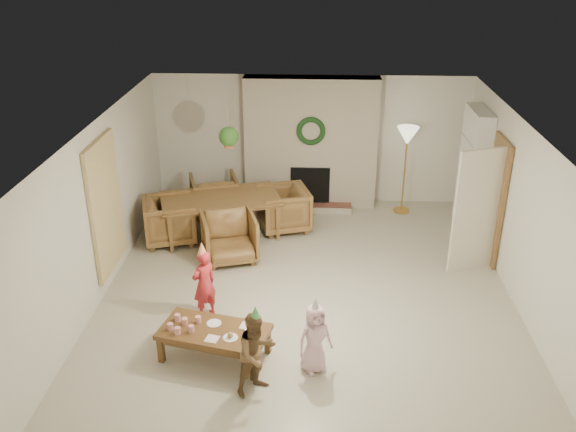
# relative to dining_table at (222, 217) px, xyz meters

# --- Properties ---
(floor) EXTENTS (7.00, 7.00, 0.00)m
(floor) POSITION_rel_dining_table_xyz_m (1.53, -1.80, -0.36)
(floor) COLOR #B7B29E
(floor) RESTS_ON ground
(ceiling) EXTENTS (7.00, 7.00, 0.00)m
(ceiling) POSITION_rel_dining_table_xyz_m (1.53, -1.80, 2.14)
(ceiling) COLOR white
(ceiling) RESTS_ON wall_back
(wall_back) EXTENTS (7.00, 0.00, 7.00)m
(wall_back) POSITION_rel_dining_table_xyz_m (1.53, 1.70, 0.89)
(wall_back) COLOR silver
(wall_back) RESTS_ON floor
(wall_front) EXTENTS (7.00, 0.00, 7.00)m
(wall_front) POSITION_rel_dining_table_xyz_m (1.53, -5.30, 0.89)
(wall_front) COLOR silver
(wall_front) RESTS_ON floor
(wall_left) EXTENTS (0.00, 7.00, 7.00)m
(wall_left) POSITION_rel_dining_table_xyz_m (-1.47, -1.80, 0.89)
(wall_left) COLOR silver
(wall_left) RESTS_ON floor
(wall_right) EXTENTS (0.00, 7.00, 7.00)m
(wall_right) POSITION_rel_dining_table_xyz_m (4.53, -1.80, 0.89)
(wall_right) COLOR silver
(wall_right) RESTS_ON floor
(fireplace_mass) EXTENTS (2.50, 0.40, 2.50)m
(fireplace_mass) POSITION_rel_dining_table_xyz_m (1.53, 1.50, 0.89)
(fireplace_mass) COLOR #531F16
(fireplace_mass) RESTS_ON floor
(fireplace_hearth) EXTENTS (1.60, 0.30, 0.12)m
(fireplace_hearth) POSITION_rel_dining_table_xyz_m (1.53, 1.15, -0.30)
(fireplace_hearth) COLOR #5D2119
(fireplace_hearth) RESTS_ON floor
(fireplace_firebox) EXTENTS (0.75, 0.12, 0.75)m
(fireplace_firebox) POSITION_rel_dining_table_xyz_m (1.53, 1.32, 0.09)
(fireplace_firebox) COLOR black
(fireplace_firebox) RESTS_ON floor
(fireplace_wreath) EXTENTS (0.54, 0.10, 0.54)m
(fireplace_wreath) POSITION_rel_dining_table_xyz_m (1.53, 1.27, 1.19)
(fireplace_wreath) COLOR #153919
(fireplace_wreath) RESTS_ON fireplace_mass
(floor_lamp_base) EXTENTS (0.31, 0.31, 0.03)m
(floor_lamp_base) POSITION_rel_dining_table_xyz_m (3.30, 1.20, -0.34)
(floor_lamp_base) COLOR gold
(floor_lamp_base) RESTS_ON floor
(floor_lamp_post) EXTENTS (0.03, 0.03, 1.51)m
(floor_lamp_post) POSITION_rel_dining_table_xyz_m (3.30, 1.20, 0.43)
(floor_lamp_post) COLOR gold
(floor_lamp_post) RESTS_ON floor
(floor_lamp_shade) EXTENTS (0.40, 0.40, 0.34)m
(floor_lamp_shade) POSITION_rel_dining_table_xyz_m (3.30, 1.20, 1.15)
(floor_lamp_shade) COLOR beige
(floor_lamp_shade) RESTS_ON floor_lamp_post
(bookshelf_carcass) EXTENTS (0.30, 1.00, 2.20)m
(bookshelf_carcass) POSITION_rel_dining_table_xyz_m (4.37, 0.50, 0.74)
(bookshelf_carcass) COLOR white
(bookshelf_carcass) RESTS_ON floor
(bookshelf_shelf_a) EXTENTS (0.30, 0.92, 0.03)m
(bookshelf_shelf_a) POSITION_rel_dining_table_xyz_m (4.35, 0.50, 0.09)
(bookshelf_shelf_a) COLOR white
(bookshelf_shelf_a) RESTS_ON bookshelf_carcass
(bookshelf_shelf_b) EXTENTS (0.30, 0.92, 0.03)m
(bookshelf_shelf_b) POSITION_rel_dining_table_xyz_m (4.35, 0.50, 0.49)
(bookshelf_shelf_b) COLOR white
(bookshelf_shelf_b) RESTS_ON bookshelf_carcass
(bookshelf_shelf_c) EXTENTS (0.30, 0.92, 0.03)m
(bookshelf_shelf_c) POSITION_rel_dining_table_xyz_m (4.35, 0.50, 0.89)
(bookshelf_shelf_c) COLOR white
(bookshelf_shelf_c) RESTS_ON bookshelf_carcass
(bookshelf_shelf_d) EXTENTS (0.30, 0.92, 0.03)m
(bookshelf_shelf_d) POSITION_rel_dining_table_xyz_m (4.35, 0.50, 1.29)
(bookshelf_shelf_d) COLOR white
(bookshelf_shelf_d) RESTS_ON bookshelf_carcass
(books_row_lower) EXTENTS (0.20, 0.40, 0.24)m
(books_row_lower) POSITION_rel_dining_table_xyz_m (4.33, 0.35, 0.23)
(books_row_lower) COLOR #A9451F
(books_row_lower) RESTS_ON bookshelf_shelf_a
(books_row_mid) EXTENTS (0.20, 0.44, 0.24)m
(books_row_mid) POSITION_rel_dining_table_xyz_m (4.33, 0.55, 0.63)
(books_row_mid) COLOR navy
(books_row_mid) RESTS_ON bookshelf_shelf_b
(books_row_upper) EXTENTS (0.20, 0.36, 0.22)m
(books_row_upper) POSITION_rel_dining_table_xyz_m (4.33, 0.40, 1.02)
(books_row_upper) COLOR #AE9725
(books_row_upper) RESTS_ON bookshelf_shelf_c
(door_frame) EXTENTS (0.05, 0.86, 2.04)m
(door_frame) POSITION_rel_dining_table_xyz_m (4.49, -0.60, 0.66)
(door_frame) COLOR brown
(door_frame) RESTS_ON floor
(door_leaf) EXTENTS (0.77, 0.32, 2.00)m
(door_leaf) POSITION_rel_dining_table_xyz_m (4.11, -0.98, 0.64)
(door_leaf) COLOR beige
(door_leaf) RESTS_ON floor
(curtain_panel) EXTENTS (0.06, 1.20, 2.00)m
(curtain_panel) POSITION_rel_dining_table_xyz_m (-1.43, -1.60, 0.89)
(curtain_panel) COLOR beige
(curtain_panel) RESTS_ON wall_left
(dining_table) EXTENTS (2.26, 1.66, 0.71)m
(dining_table) POSITION_rel_dining_table_xyz_m (0.00, 0.00, 0.00)
(dining_table) COLOR brown
(dining_table) RESTS_ON floor
(dining_chair_near) EXTENTS (1.05, 1.07, 0.79)m
(dining_chair_near) POSITION_rel_dining_table_xyz_m (0.25, -0.85, 0.04)
(dining_chair_near) COLOR brown
(dining_chair_near) RESTS_ON floor
(dining_chair_far) EXTENTS (1.05, 1.07, 0.79)m
(dining_chair_far) POSITION_rel_dining_table_xyz_m (-0.25, 0.85, 0.04)
(dining_chair_far) COLOR brown
(dining_chair_far) RESTS_ON floor
(dining_chair_left) EXTENTS (1.07, 1.05, 0.79)m
(dining_chair_left) POSITION_rel_dining_table_xyz_m (-0.85, -0.25, 0.04)
(dining_chair_left) COLOR brown
(dining_chair_left) RESTS_ON floor
(dining_chair_right) EXTENTS (1.07, 1.05, 0.79)m
(dining_chair_right) POSITION_rel_dining_table_xyz_m (1.07, 0.32, 0.04)
(dining_chair_right) COLOR brown
(dining_chair_right) RESTS_ON floor
(hanging_plant_cord) EXTENTS (0.01, 0.01, 0.70)m
(hanging_plant_cord) POSITION_rel_dining_table_xyz_m (0.23, -0.30, 1.79)
(hanging_plant_cord) COLOR tan
(hanging_plant_cord) RESTS_ON ceiling
(hanging_plant_pot) EXTENTS (0.16, 0.16, 0.12)m
(hanging_plant_pot) POSITION_rel_dining_table_xyz_m (0.23, -0.30, 1.44)
(hanging_plant_pot) COLOR #9A5731
(hanging_plant_pot) RESTS_ON hanging_plant_cord
(hanging_plant_foliage) EXTENTS (0.32, 0.32, 0.32)m
(hanging_plant_foliage) POSITION_rel_dining_table_xyz_m (0.23, -0.30, 1.56)
(hanging_plant_foliage) COLOR #224C19
(hanging_plant_foliage) RESTS_ON hanging_plant_pot
(coffee_table_top) EXTENTS (1.46, 0.97, 0.06)m
(coffee_table_top) POSITION_rel_dining_table_xyz_m (0.41, -3.42, 0.03)
(coffee_table_top) COLOR brown
(coffee_table_top) RESTS_ON floor
(coffee_table_apron) EXTENTS (1.34, 0.84, 0.08)m
(coffee_table_apron) POSITION_rel_dining_table_xyz_m (0.41, -3.42, -0.05)
(coffee_table_apron) COLOR brown
(coffee_table_apron) RESTS_ON floor
(coffee_leg_fl) EXTENTS (0.09, 0.09, 0.35)m
(coffee_leg_fl) POSITION_rel_dining_table_xyz_m (-0.25, -3.54, -0.18)
(coffee_leg_fl) COLOR brown
(coffee_leg_fl) RESTS_ON floor
(coffee_leg_fr) EXTENTS (0.09, 0.09, 0.35)m
(coffee_leg_fr) POSITION_rel_dining_table_xyz_m (0.93, -3.83, -0.18)
(coffee_leg_fr) COLOR brown
(coffee_leg_fr) RESTS_ON floor
(coffee_leg_bl) EXTENTS (0.09, 0.09, 0.35)m
(coffee_leg_bl) POSITION_rel_dining_table_xyz_m (-0.12, -3.01, -0.18)
(coffee_leg_bl) COLOR brown
(coffee_leg_bl) RESTS_ON floor
(coffee_leg_br) EXTENTS (0.09, 0.09, 0.35)m
(coffee_leg_br) POSITION_rel_dining_table_xyz_m (1.06, -3.30, -0.18)
(coffee_leg_br) COLOR brown
(coffee_leg_br) RESTS_ON floor
(cup_a) EXTENTS (0.09, 0.09, 0.09)m
(cup_a) POSITION_rel_dining_table_xyz_m (-0.13, -3.45, 0.10)
(cup_a) COLOR white
(cup_a) RESTS_ON coffee_table_top
(cup_b) EXTENTS (0.09, 0.09, 0.09)m
(cup_b) POSITION_rel_dining_table_xyz_m (-0.08, -3.25, 0.10)
(cup_b) COLOR white
(cup_b) RESTS_ON coffee_table_top
(cup_c) EXTENTS (0.09, 0.09, 0.09)m
(cup_c) POSITION_rel_dining_table_xyz_m (-0.02, -3.53, 0.10)
(cup_c) COLOR white
(cup_c) RESTS_ON coffee_table_top
(cup_d) EXTENTS (0.09, 0.09, 0.09)m
(cup_d) POSITION_rel_dining_table_xyz_m (0.03, -3.33, 0.10)
(cup_d) COLOR white
(cup_d) RESTS_ON coffee_table_top
(cup_e) EXTENTS (0.09, 0.09, 0.09)m
(cup_e) POSITION_rel_dining_table_xyz_m (0.14, -3.48, 0.10)
(cup_e) COLOR white
(cup_e) RESTS_ON coffee_table_top
(cup_f) EXTENTS (0.09, 0.09, 0.09)m
(cup_f) POSITION_rel_dining_table_xyz_m (0.19, -3.28, 0.10)
(cup_f) COLOR white
(cup_f) RESTS_ON coffee_table_top
(plate_a) EXTENTS (0.22, 0.22, 0.01)m
(plate_a) POSITION_rel_dining_table_xyz_m (0.39, -3.29, 0.06)
(plate_a) COLOR white
(plate_a) RESTS_ON coffee_table_top
(plate_b) EXTENTS (0.22, 0.22, 0.01)m
(plate_b) POSITION_rel_dining_table_xyz_m (0.63, -3.58, 0.06)
(plate_b) COLOR white
(plate_b) RESTS_ON coffee_table_top
(plate_c) EXTENTS (0.22, 0.22, 0.01)m
(plate_c) POSITION_rel_dining_table_xyz_m (0.88, -3.43, 0.06)
(plate_c) COLOR white
(plate_c) RESTS_ON coffee_table_top
(food_scoop) EXTENTS (0.09, 0.09, 0.07)m
(food_scoop) POSITION_rel_dining_table_xyz_m (0.63, -3.58, 0.10)
(food_scoop) COLOR tan
(food_scoop) RESTS_ON plate_b
(napkin_left) EXTENTS (0.19, 0.19, 0.01)m
(napkin_left) POSITION_rel_dining_table_xyz_m (0.41, -3.61, 0.06)
(napkin_left) COLOR #F5B5C8
(napkin_left) RESTS_ON coffee_table_top
(napkin_right) EXTENTS (0.19, 0.19, 0.01)m
(napkin_right) POSITION_rel_dining_table_xyz_m (0.80, -3.33, 0.06)
(napkin_right) COLOR #F5B5C8
(napkin_right) RESTS_ON coffee_table_top
(child_red) EXTENTS (0.43, 0.43, 1.01)m
(child_red) POSITION_rel_dining_table_xyz_m (0.13, -2.50, 0.15)
(child_red) COLOR red
(child_red) RESTS_ON floor
(party_hat_red) EXTENTS (0.18, 0.18, 0.19)m
(party_hat_red) POSITION_rel_dining_table_xyz_m (0.13, -2.50, 0.70)
(party_hat_red) COLOR #F7D152
(party_hat_red) RESTS_ON child_red
(child_plaid) EXTENTS (0.64, 0.63, 1.04)m
(child_plaid) POSITION_rel_dining_table_xyz_m (0.99, -4.01, 0.16)
(child_plaid) COLOR maroon
(child_plaid) RESTS_ON floor
(party_hat_plaid) EXTENTS (0.16, 0.16, 0.17)m
(party_hat_plaid) POSITION_rel_dining_table_xyz_m (0.99, -4.01, 0.72)
(party_hat_plaid) COLOR #48A855
(party_hat_plaid) RESTS_ON child_plaid
(child_pink) EXTENTS (0.52, 0.46, 0.90)m
(child_pink) POSITION_rel_dining_table_xyz_m (1.65, -3.60, 0.10)
(child_pink) COLOR silver
(child_pink) RESTS_ON floor
(party_hat_pink) EXTENTS (0.15, 0.15, 0.16)m
(party_hat_pink) POSITION_rel_dining_table_xyz_m (1.65, -3.60, 0.58)
(party_hat_pink) COLOR silver
(party_hat_pink) RESTS_ON child_pink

